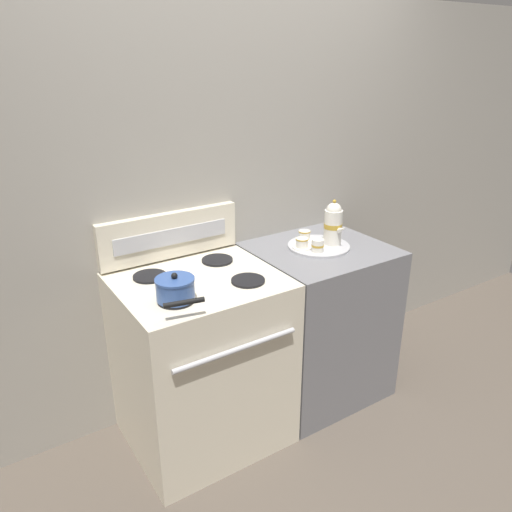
% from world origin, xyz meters
% --- Properties ---
extents(ground_plane, '(6.00, 6.00, 0.00)m').
position_xyz_m(ground_plane, '(0.00, 0.00, 0.00)').
color(ground_plane, brown).
extents(wall_back, '(6.00, 0.05, 2.20)m').
position_xyz_m(wall_back, '(0.00, 0.35, 1.10)').
color(wall_back, '#9E998E').
rests_on(wall_back, ground).
extents(stove, '(0.76, 0.69, 0.92)m').
position_xyz_m(stove, '(-0.36, -0.00, 0.46)').
color(stove, beige).
rests_on(stove, ground).
extents(control_panel, '(0.75, 0.05, 0.24)m').
position_xyz_m(control_panel, '(-0.36, 0.30, 1.04)').
color(control_panel, beige).
rests_on(control_panel, stove).
extents(side_counter, '(0.72, 0.66, 0.91)m').
position_xyz_m(side_counter, '(0.39, 0.00, 0.45)').
color(side_counter, slate).
rests_on(side_counter, ground).
extents(saucepan, '(0.20, 0.27, 0.12)m').
position_xyz_m(saucepan, '(-0.55, -0.15, 0.97)').
color(saucepan, '#335193').
rests_on(saucepan, stove).
extents(serving_tray, '(0.34, 0.34, 0.01)m').
position_xyz_m(serving_tray, '(0.38, 0.01, 0.92)').
color(serving_tray, '#B2B2B7').
rests_on(serving_tray, side_counter).
extents(teapot, '(0.10, 0.16, 0.25)m').
position_xyz_m(teapot, '(0.46, -0.01, 1.04)').
color(teapot, white).
rests_on(teapot, serving_tray).
extents(teacup_left, '(0.10, 0.10, 0.06)m').
position_xyz_m(teacup_left, '(0.28, 0.03, 0.95)').
color(teacup_left, white).
rests_on(teacup_left, serving_tray).
extents(teacup_right, '(0.10, 0.10, 0.06)m').
position_xyz_m(teacup_right, '(0.36, 0.12, 0.95)').
color(teacup_right, white).
rests_on(teacup_right, serving_tray).
extents(creamer_jug, '(0.07, 0.07, 0.07)m').
position_xyz_m(creamer_jug, '(0.32, -0.05, 0.96)').
color(creamer_jug, white).
rests_on(creamer_jug, serving_tray).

